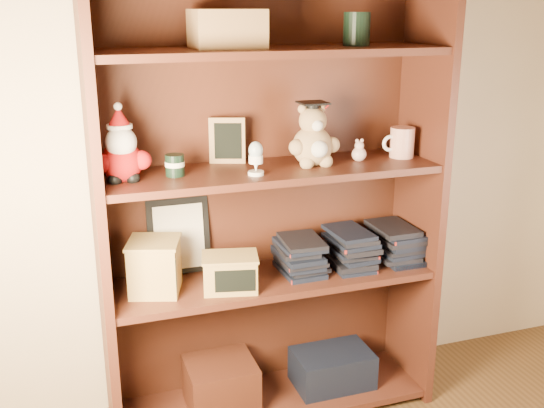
% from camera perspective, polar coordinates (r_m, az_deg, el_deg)
% --- Properties ---
extents(bookcase, '(1.20, 0.35, 1.60)m').
position_cam_1_polar(bookcase, '(2.27, -0.47, -0.64)').
color(bookcase, '#482014').
rests_on(bookcase, ground).
extents(shelf_lower, '(1.14, 0.33, 0.02)m').
position_cam_1_polar(shelf_lower, '(2.31, 0.00, -6.70)').
color(shelf_lower, '#482014').
rests_on(shelf_lower, ground).
extents(shelf_upper, '(1.14, 0.33, 0.02)m').
position_cam_1_polar(shelf_upper, '(2.18, 0.00, 2.95)').
color(shelf_upper, '#482014').
rests_on(shelf_upper, ground).
extents(santa_plush, '(0.18, 0.13, 0.26)m').
position_cam_1_polar(santa_plush, '(2.05, -13.35, 4.57)').
color(santa_plush, '#A50F0F').
rests_on(santa_plush, shelf_upper).
extents(teachers_tin, '(0.06, 0.06, 0.07)m').
position_cam_1_polar(teachers_tin, '(2.09, -8.70, 3.49)').
color(teachers_tin, black).
rests_on(teachers_tin, shelf_upper).
extents(chalkboard_plaque, '(0.12, 0.09, 0.16)m').
position_cam_1_polar(chalkboard_plaque, '(2.23, -4.04, 5.63)').
color(chalkboard_plaque, '#9E7547').
rests_on(chalkboard_plaque, shelf_upper).
extents(egg_cup, '(0.05, 0.05, 0.11)m').
position_cam_1_polar(egg_cup, '(2.07, -1.46, 4.23)').
color(egg_cup, white).
rests_on(egg_cup, shelf_upper).
extents(grad_teddy_bear, '(0.19, 0.16, 0.23)m').
position_cam_1_polar(grad_teddy_bear, '(2.20, 3.71, 5.68)').
color(grad_teddy_bear, tan).
rests_on(grad_teddy_bear, shelf_upper).
extents(pink_figurine, '(0.05, 0.05, 0.08)m').
position_cam_1_polar(pink_figurine, '(2.29, 7.81, 4.63)').
color(pink_figurine, '#D1ABA1').
rests_on(pink_figurine, shelf_upper).
extents(teacher_mug, '(0.12, 0.09, 0.11)m').
position_cam_1_polar(teacher_mug, '(2.37, 11.52, 5.43)').
color(teacher_mug, silver).
rests_on(teacher_mug, shelf_upper).
extents(certificate_frame, '(0.22, 0.06, 0.28)m').
position_cam_1_polar(certificate_frame, '(2.31, -8.35, -2.87)').
color(certificate_frame, black).
rests_on(certificate_frame, shelf_lower).
extents(treats_box, '(0.21, 0.21, 0.18)m').
position_cam_1_polar(treats_box, '(2.18, -10.46, -5.49)').
color(treats_box, '#B18D48').
rests_on(treats_box, shelf_lower).
extents(pencils_box, '(0.21, 0.17, 0.12)m').
position_cam_1_polar(pencils_box, '(2.18, -3.77, -6.13)').
color(pencils_box, '#B18D48').
rests_on(pencils_box, shelf_lower).
extents(book_stack_left, '(0.14, 0.20, 0.13)m').
position_cam_1_polar(book_stack_left, '(2.32, 2.51, -4.62)').
color(book_stack_left, black).
rests_on(book_stack_left, shelf_lower).
extents(book_stack_mid, '(0.14, 0.20, 0.14)m').
position_cam_1_polar(book_stack_mid, '(2.39, 7.10, -3.82)').
color(book_stack_mid, black).
rests_on(book_stack_mid, shelf_lower).
extents(book_stack_right, '(0.14, 0.20, 0.13)m').
position_cam_1_polar(book_stack_right, '(2.47, 10.91, -3.46)').
color(book_stack_right, black).
rests_on(book_stack_right, shelf_lower).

